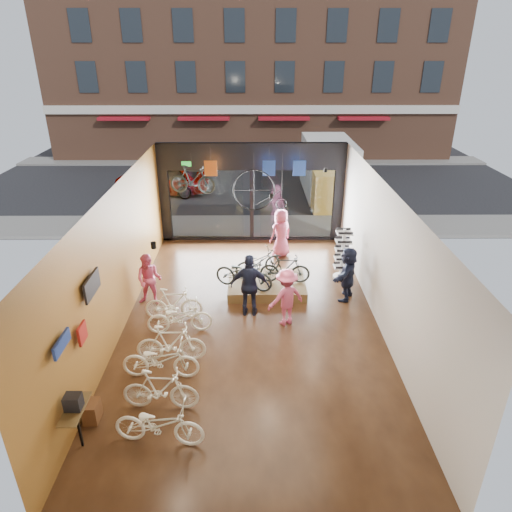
{
  "coord_description": "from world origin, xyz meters",
  "views": [
    {
      "loc": [
        0.05,
        -10.75,
        7.08
      ],
      "look_at": [
        0.13,
        1.4,
        1.39
      ],
      "focal_mm": 32.0,
      "sensor_mm": 36.0,
      "label": 1
    }
  ],
  "objects_px": {
    "floor_bike_5": "(174,304)",
    "customer_2": "(250,286)",
    "penny_farthing": "(263,192)",
    "display_bike_right": "(258,262)",
    "customer_5": "(348,274)",
    "floor_bike_3": "(171,343)",
    "customer_1": "(149,280)",
    "customer_4": "(281,233)",
    "sunglasses_rack": "(343,254)",
    "display_platform": "(267,285)",
    "floor_bike_0": "(159,424)",
    "floor_bike_2": "(161,360)",
    "box_truck": "(331,173)",
    "floor_bike_1": "(160,390)",
    "floor_bike_4": "(180,317)",
    "display_bike_left": "(244,274)",
    "display_bike_mid": "(285,269)",
    "hung_bike": "(192,180)",
    "customer_3": "(286,297)",
    "street_car": "(161,179)"
  },
  "relations": [
    {
      "from": "floor_bike_3",
      "to": "customer_1",
      "type": "xyz_separation_m",
      "value": [
        -1.06,
        2.73,
        0.29
      ]
    },
    {
      "from": "display_bike_mid",
      "to": "penny_farthing",
      "type": "relative_size",
      "value": 0.87
    },
    {
      "from": "display_bike_mid",
      "to": "customer_4",
      "type": "distance_m",
      "value": 2.62
    },
    {
      "from": "customer_1",
      "to": "sunglasses_rack",
      "type": "distance_m",
      "value": 6.15
    },
    {
      "from": "box_truck",
      "to": "floor_bike_2",
      "type": "height_order",
      "value": "box_truck"
    },
    {
      "from": "street_car",
      "to": "sunglasses_rack",
      "type": "xyz_separation_m",
      "value": [
        7.58,
        -9.37,
        0.06
      ]
    },
    {
      "from": "floor_bike_4",
      "to": "customer_5",
      "type": "height_order",
      "value": "customer_5"
    },
    {
      "from": "display_bike_right",
      "to": "customer_5",
      "type": "xyz_separation_m",
      "value": [
        2.67,
        -1.06,
        0.12
      ]
    },
    {
      "from": "customer_5",
      "to": "penny_farthing",
      "type": "relative_size",
      "value": 0.94
    },
    {
      "from": "display_bike_left",
      "to": "display_bike_mid",
      "type": "bearing_deg",
      "value": -53.44
    },
    {
      "from": "box_truck",
      "to": "sunglasses_rack",
      "type": "height_order",
      "value": "box_truck"
    },
    {
      "from": "floor_bike_1",
      "to": "customer_1",
      "type": "distance_m",
      "value": 4.48
    },
    {
      "from": "customer_1",
      "to": "penny_farthing",
      "type": "bearing_deg",
      "value": 48.18
    },
    {
      "from": "display_platform",
      "to": "display_bike_right",
      "type": "relative_size",
      "value": 1.51
    },
    {
      "from": "floor_bike_3",
      "to": "customer_4",
      "type": "bearing_deg",
      "value": -27.77
    },
    {
      "from": "floor_bike_4",
      "to": "customer_1",
      "type": "bearing_deg",
      "value": 29.91
    },
    {
      "from": "display_bike_right",
      "to": "hung_bike",
      "type": "relative_size",
      "value": 1.01
    },
    {
      "from": "customer_4",
      "to": "floor_bike_5",
      "type": "bearing_deg",
      "value": 17.73
    },
    {
      "from": "floor_bike_4",
      "to": "box_truck",
      "type": "bearing_deg",
      "value": -32.82
    },
    {
      "from": "floor_bike_4",
      "to": "display_platform",
      "type": "relative_size",
      "value": 0.72
    },
    {
      "from": "customer_1",
      "to": "display_bike_right",
      "type": "bearing_deg",
      "value": 27.7
    },
    {
      "from": "penny_farthing",
      "to": "floor_bike_5",
      "type": "bearing_deg",
      "value": -122.66
    },
    {
      "from": "display_platform",
      "to": "customer_1",
      "type": "xyz_separation_m",
      "value": [
        -3.48,
        -0.84,
        0.65
      ]
    },
    {
      "from": "floor_bike_5",
      "to": "sunglasses_rack",
      "type": "distance_m",
      "value": 5.68
    },
    {
      "from": "floor_bike_0",
      "to": "floor_bike_3",
      "type": "relative_size",
      "value": 1.05
    },
    {
      "from": "box_truck",
      "to": "floor_bike_1",
      "type": "height_order",
      "value": "box_truck"
    },
    {
      "from": "floor_bike_0",
      "to": "customer_4",
      "type": "bearing_deg",
      "value": -11.16
    },
    {
      "from": "customer_2",
      "to": "sunglasses_rack",
      "type": "distance_m",
      "value": 3.71
    },
    {
      "from": "floor_bike_5",
      "to": "hung_bike",
      "type": "distance_m",
      "value": 4.67
    },
    {
      "from": "hung_bike",
      "to": "display_bike_right",
      "type": "bearing_deg",
      "value": -119.09
    },
    {
      "from": "box_truck",
      "to": "display_platform",
      "type": "bearing_deg",
      "value": -110.35
    },
    {
      "from": "floor_bike_5",
      "to": "customer_2",
      "type": "xyz_separation_m",
      "value": [
        2.14,
        0.21,
        0.45
      ]
    },
    {
      "from": "display_bike_mid",
      "to": "sunglasses_rack",
      "type": "relative_size",
      "value": 0.89
    },
    {
      "from": "floor_bike_5",
      "to": "display_bike_mid",
      "type": "distance_m",
      "value": 3.58
    },
    {
      "from": "floor_bike_0",
      "to": "penny_farthing",
      "type": "xyz_separation_m",
      "value": [
        2.15,
        8.41,
        2.03
      ]
    },
    {
      "from": "box_truck",
      "to": "floor_bike_1",
      "type": "distance_m",
      "value": 15.41
    },
    {
      "from": "floor_bike_0",
      "to": "display_bike_right",
      "type": "relative_size",
      "value": 1.11
    },
    {
      "from": "floor_bike_4",
      "to": "floor_bike_5",
      "type": "distance_m",
      "value": 0.7
    },
    {
      "from": "street_car",
      "to": "sunglasses_rack",
      "type": "bearing_deg",
      "value": 38.98
    },
    {
      "from": "floor_bike_3",
      "to": "display_platform",
      "type": "bearing_deg",
      "value": -35.69
    },
    {
      "from": "floor_bike_1",
      "to": "display_bike_left",
      "type": "distance_m",
      "value": 5.02
    },
    {
      "from": "hung_bike",
      "to": "customer_2",
      "type": "bearing_deg",
      "value": -142.08
    },
    {
      "from": "floor_bike_1",
      "to": "display_bike_left",
      "type": "bearing_deg",
      "value": -16.44
    },
    {
      "from": "display_bike_mid",
      "to": "customer_3",
      "type": "height_order",
      "value": "customer_3"
    },
    {
      "from": "box_truck",
      "to": "display_bike_mid",
      "type": "height_order",
      "value": "box_truck"
    },
    {
      "from": "floor_bike_3",
      "to": "display_platform",
      "type": "height_order",
      "value": "floor_bike_3"
    },
    {
      "from": "floor_bike_1",
      "to": "customer_2",
      "type": "relative_size",
      "value": 0.87
    },
    {
      "from": "sunglasses_rack",
      "to": "floor_bike_0",
      "type": "bearing_deg",
      "value": -127.19
    },
    {
      "from": "floor_bike_0",
      "to": "floor_bike_2",
      "type": "bearing_deg",
      "value": 16.42
    },
    {
      "from": "floor_bike_5",
      "to": "penny_farthing",
      "type": "distance_m",
      "value": 5.15
    }
  ]
}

